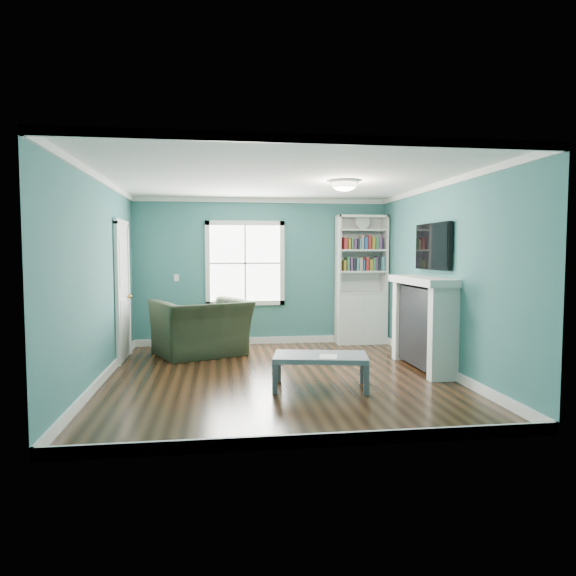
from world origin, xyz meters
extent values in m
plane|color=black|center=(0.00, 0.00, 0.00)|extent=(5.00, 5.00, 0.00)
plane|color=#316E6D|center=(0.00, 2.50, 1.30)|extent=(4.50, 0.00, 4.50)
plane|color=#316E6D|center=(0.00, -2.50, 1.30)|extent=(4.50, 0.00, 4.50)
plane|color=#316E6D|center=(-2.25, 0.00, 1.30)|extent=(0.00, 5.00, 5.00)
plane|color=#316E6D|center=(2.25, 0.00, 1.30)|extent=(0.00, 5.00, 5.00)
plane|color=white|center=(0.00, 0.00, 2.60)|extent=(5.00, 5.00, 0.00)
cube|color=white|center=(0.00, 2.48, 0.06)|extent=(4.50, 0.03, 0.12)
cube|color=white|center=(0.00, -2.48, 0.06)|extent=(4.50, 0.03, 0.12)
cube|color=white|center=(-2.23, 0.00, 0.06)|extent=(0.03, 5.00, 0.12)
cube|color=white|center=(2.23, 0.00, 0.06)|extent=(0.03, 5.00, 0.12)
cube|color=white|center=(0.00, 2.48, 2.56)|extent=(4.50, 0.04, 0.08)
cube|color=white|center=(0.00, -2.48, 2.56)|extent=(4.50, 0.04, 0.08)
cube|color=white|center=(-2.23, 0.00, 2.56)|extent=(0.04, 5.00, 0.08)
cube|color=white|center=(2.23, 0.00, 2.56)|extent=(0.04, 5.00, 0.08)
cube|color=white|center=(-0.30, 2.50, 1.45)|extent=(1.24, 0.01, 1.34)
cube|color=white|center=(-0.96, 2.48, 1.45)|extent=(0.08, 0.06, 1.50)
cube|color=white|center=(0.36, 2.48, 1.45)|extent=(0.08, 0.06, 1.50)
cube|color=white|center=(-0.30, 2.48, 0.74)|extent=(1.40, 0.06, 0.08)
cube|color=white|center=(-0.30, 2.48, 2.16)|extent=(1.40, 0.06, 0.08)
cube|color=white|center=(-0.30, 2.48, 1.45)|extent=(1.24, 0.03, 0.03)
cube|color=white|center=(-0.30, 2.48, 1.45)|extent=(0.03, 0.03, 1.34)
cube|color=silver|center=(1.77, 2.30, 0.45)|extent=(0.90, 0.35, 0.90)
cube|color=silver|center=(1.34, 2.30, 1.60)|extent=(0.04, 0.35, 1.40)
cube|color=silver|center=(2.20, 2.30, 1.60)|extent=(0.04, 0.35, 1.40)
cube|color=silver|center=(1.77, 2.46, 1.60)|extent=(0.90, 0.02, 1.40)
cube|color=silver|center=(1.77, 2.30, 2.28)|extent=(0.90, 0.35, 0.04)
cube|color=silver|center=(1.77, 2.30, 0.92)|extent=(0.84, 0.33, 0.03)
cube|color=silver|center=(1.77, 2.30, 1.30)|extent=(0.84, 0.33, 0.03)
cube|color=silver|center=(1.77, 2.30, 1.68)|extent=(0.84, 0.33, 0.03)
cube|color=silver|center=(1.77, 2.30, 2.04)|extent=(0.84, 0.33, 0.03)
cube|color=olive|center=(1.77, 2.28, 1.43)|extent=(0.70, 0.25, 0.22)
cube|color=#33723F|center=(1.77, 2.28, 1.81)|extent=(0.70, 0.25, 0.22)
cylinder|color=beige|center=(1.77, 2.25, 2.19)|extent=(0.26, 0.06, 0.26)
cube|color=black|center=(2.09, 0.20, 0.60)|extent=(0.30, 1.20, 1.10)
cube|color=black|center=(2.07, 0.20, 0.40)|extent=(0.22, 0.65, 0.70)
cube|color=silver|center=(2.07, -0.47, 0.60)|extent=(0.36, 0.16, 1.20)
cube|color=silver|center=(2.07, 0.87, 0.60)|extent=(0.36, 0.16, 1.20)
cube|color=silver|center=(2.05, 0.20, 1.25)|extent=(0.44, 1.58, 0.10)
cube|color=black|center=(2.20, 0.20, 1.72)|extent=(0.06, 1.10, 0.65)
cube|color=silver|center=(-2.23, 1.40, 1.02)|extent=(0.04, 0.80, 2.05)
cube|color=white|center=(-2.22, 0.95, 1.02)|extent=(0.05, 0.08, 2.13)
cube|color=white|center=(-2.22, 1.85, 1.02)|extent=(0.05, 0.08, 2.13)
cube|color=white|center=(-2.22, 1.40, 2.09)|extent=(0.05, 0.98, 0.08)
sphere|color=#BF8C3F|center=(-2.17, 1.70, 0.95)|extent=(0.07, 0.07, 0.07)
ellipsoid|color=white|center=(0.90, 0.10, 2.54)|extent=(0.34, 0.34, 0.15)
cylinder|color=white|center=(0.90, 0.10, 2.58)|extent=(0.38, 0.38, 0.03)
cube|color=white|center=(-1.50, 2.48, 1.20)|extent=(0.08, 0.01, 0.12)
imported|color=black|center=(-1.05, 1.60, 0.59)|extent=(1.60, 1.36, 1.19)
cube|color=#464C54|center=(-0.13, -0.78, 0.17)|extent=(0.07, 0.07, 0.35)
cube|color=#464C54|center=(0.91, -0.99, 0.17)|extent=(0.07, 0.07, 0.35)
cube|color=#464C54|center=(-0.03, -0.24, 0.17)|extent=(0.07, 0.07, 0.35)
cube|color=#464C54|center=(1.01, -0.45, 0.17)|extent=(0.07, 0.07, 0.35)
cube|color=slate|center=(0.44, -0.62, 0.38)|extent=(1.22, 0.82, 0.06)
cube|color=white|center=(0.51, -0.74, 0.41)|extent=(0.27, 0.31, 0.00)
camera|label=1|loc=(-0.78, -6.64, 1.65)|focal=32.00mm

